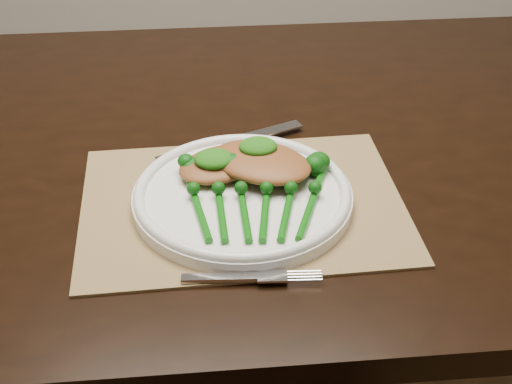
{
  "coord_description": "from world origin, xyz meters",
  "views": [
    {
      "loc": [
        -0.11,
        -0.87,
        1.3
      ],
      "look_at": [
        -0.08,
        -0.12,
        0.78
      ],
      "focal_mm": 50.0,
      "sensor_mm": 36.0,
      "label": 1
    }
  ],
  "objects_px": {
    "placemat": "(243,204)",
    "broccolini_bundle": "(254,204)",
    "dining_table": "(220,318)",
    "dinner_plate": "(242,195)",
    "chicken_fillet_left": "(221,164)"
  },
  "relations": [
    {
      "from": "dining_table",
      "to": "chicken_fillet_left",
      "type": "xyz_separation_m",
      "value": [
        0.01,
        -0.12,
        0.41
      ]
    },
    {
      "from": "placemat",
      "to": "broccolini_bundle",
      "type": "relative_size",
      "value": 2.24
    },
    {
      "from": "dining_table",
      "to": "placemat",
      "type": "distance_m",
      "value": 0.41
    },
    {
      "from": "broccolini_bundle",
      "to": "dinner_plate",
      "type": "bearing_deg",
      "value": 114.03
    },
    {
      "from": "placemat",
      "to": "dinner_plate",
      "type": "height_order",
      "value": "dinner_plate"
    },
    {
      "from": "chicken_fillet_left",
      "to": "broccolini_bundle",
      "type": "bearing_deg",
      "value": -94.56
    },
    {
      "from": "dining_table",
      "to": "dinner_plate",
      "type": "distance_m",
      "value": 0.43
    },
    {
      "from": "placemat",
      "to": "dinner_plate",
      "type": "xyz_separation_m",
      "value": [
        -0.0,
        -0.0,
        0.01
      ]
    },
    {
      "from": "placemat",
      "to": "chicken_fillet_left",
      "type": "height_order",
      "value": "chicken_fillet_left"
    },
    {
      "from": "dinner_plate",
      "to": "chicken_fillet_left",
      "type": "relative_size",
      "value": 2.36
    },
    {
      "from": "chicken_fillet_left",
      "to": "broccolini_bundle",
      "type": "height_order",
      "value": "same"
    },
    {
      "from": "broccolini_bundle",
      "to": "placemat",
      "type": "bearing_deg",
      "value": 113.14
    },
    {
      "from": "dining_table",
      "to": "dinner_plate",
      "type": "height_order",
      "value": "dinner_plate"
    },
    {
      "from": "placemat",
      "to": "dining_table",
      "type": "bearing_deg",
      "value": 98.72
    },
    {
      "from": "dinner_plate",
      "to": "broccolini_bundle",
      "type": "relative_size",
      "value": 1.53
    }
  ]
}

